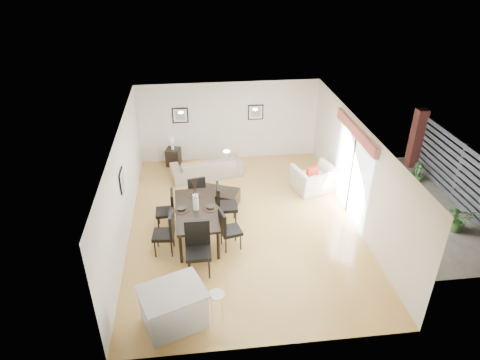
{
  "coord_description": "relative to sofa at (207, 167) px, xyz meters",
  "views": [
    {
      "loc": [
        -1.18,
        -9.37,
        6.73
      ],
      "look_at": [
        -0.04,
        0.4,
        1.13
      ],
      "focal_mm": 32.0,
      "sensor_mm": 36.0,
      "label": 1
    }
  ],
  "objects": [
    {
      "name": "wall_left",
      "position": [
        -2.16,
        -2.78,
        1.02
      ],
      "size": [
        0.04,
        8.0,
        2.7
      ],
      "primitive_type": "cube",
      "color": "silver",
      "rests_on": "ground"
    },
    {
      "name": "framed_print_left_wall",
      "position": [
        -2.13,
        -2.98,
        1.32
      ],
      "size": [
        0.04,
        0.52,
        0.52
      ],
      "rotation": [
        0.0,
        0.0,
        1.57
      ],
      "color": "black",
      "rests_on": "wall_left"
    },
    {
      "name": "vase",
      "position": [
        -0.4,
        -3.22,
        0.88
      ],
      "size": [
        1.13,
        1.74,
        0.88
      ],
      "color": "white",
      "rests_on": "dining_table"
    },
    {
      "name": "courtyard_plant_a",
      "position": [
        6.37,
        -3.71,
        0.04
      ],
      "size": [
        0.73,
        0.65,
        0.73
      ],
      "primitive_type": "imported",
      "rotation": [
        0.0,
        0.0,
        -0.14
      ],
      "color": "#38632A",
      "rests_on": "ground"
    },
    {
      "name": "dining_chair_efar",
      "position": [
        0.31,
        -2.71,
        0.33
      ],
      "size": [
        0.53,
        0.53,
        1.18
      ],
      "rotation": [
        0.0,
        0.0,
        1.57
      ],
      "color": "black",
      "rests_on": "ground"
    },
    {
      "name": "coffee_table",
      "position": [
        0.26,
        -1.73,
        -0.1
      ],
      "size": [
        1.28,
        1.04,
        0.44
      ],
      "primitive_type": "cube",
      "rotation": [
        0.0,
        0.0,
        -0.39
      ],
      "color": "black",
      "rests_on": "ground"
    },
    {
      "name": "ceiling",
      "position": [
        0.84,
        -2.78,
        2.37
      ],
      "size": [
        6.0,
        8.0,
        0.02
      ],
      "primitive_type": "cube",
      "color": "white",
      "rests_on": "wall_back"
    },
    {
      "name": "sofa",
      "position": [
        0.0,
        0.0,
        0.0
      ],
      "size": [
        2.37,
        1.29,
        0.65
      ],
      "primitive_type": "imported",
      "rotation": [
        0.0,
        0.0,
        3.34
      ],
      "color": "gray",
      "rests_on": "ground"
    },
    {
      "name": "dining_table",
      "position": [
        -0.4,
        -3.22,
        0.43
      ],
      "size": [
        1.09,
        2.07,
        0.85
      ],
      "rotation": [
        0.0,
        0.0,
        0.04
      ],
      "color": "black",
      "rests_on": "ground"
    },
    {
      "name": "dining_chair_wnear",
      "position": [
        -1.11,
        -3.73,
        0.3
      ],
      "size": [
        0.55,
        0.55,
        1.13
      ],
      "rotation": [
        0.0,
        0.0,
        -1.66
      ],
      "color": "black",
      "rests_on": "ground"
    },
    {
      "name": "bar_stool",
      "position": [
        -0.08,
        -6.01,
        0.27
      ],
      "size": [
        0.32,
        0.32,
        0.69
      ],
      "color": "white",
      "rests_on": "ground"
    },
    {
      "name": "dining_chair_foot",
      "position": [
        -0.38,
        -1.95,
        0.28
      ],
      "size": [
        0.58,
        0.58,
        1.08
      ],
      "rotation": [
        0.0,
        0.0,
        3.37
      ],
      "color": "black",
      "rests_on": "ground"
    },
    {
      "name": "dining_chair_enear",
      "position": [
        0.32,
        -3.74,
        0.28
      ],
      "size": [
        0.58,
        0.58,
        1.08
      ],
      "rotation": [
        0.0,
        0.0,
        1.8
      ],
      "color": "black",
      "rests_on": "ground"
    },
    {
      "name": "sliding_door",
      "position": [
        3.8,
        -2.48,
        1.34
      ],
      "size": [
        0.12,
        2.7,
        2.57
      ],
      "color": "white",
      "rests_on": "wall_right"
    },
    {
      "name": "armchair",
      "position": [
        3.18,
        -1.27,
        0.06
      ],
      "size": [
        1.44,
        1.34,
        0.78
      ],
      "primitive_type": "imported",
      "rotation": [
        0.0,
        0.0,
        3.43
      ],
      "color": "beige",
      "rests_on": "ground"
    },
    {
      "name": "wall_right",
      "position": [
        3.84,
        -2.78,
        1.02
      ],
      "size": [
        0.04,
        8.0,
        2.7
      ],
      "primitive_type": "cube",
      "color": "silver",
      "rests_on": "ground"
    },
    {
      "name": "courtyard",
      "position": [
        7.01,
        -1.91,
        0.6
      ],
      "size": [
        6.0,
        6.0,
        2.0
      ],
      "color": "gray",
      "rests_on": "ground"
    },
    {
      "name": "wall_back",
      "position": [
        0.84,
        1.22,
        1.02
      ],
      "size": [
        6.0,
        0.04,
        2.7
      ],
      "primitive_type": "cube",
      "color": "silver",
      "rests_on": "ground"
    },
    {
      "name": "wall_front",
      "position": [
        0.84,
        -6.78,
        1.02
      ],
      "size": [
        6.0,
        0.04,
        2.7
      ],
      "primitive_type": "cube",
      "color": "silver",
      "rests_on": "ground"
    },
    {
      "name": "framed_print_back_left",
      "position": [
        -0.76,
        1.19,
        1.32
      ],
      "size": [
        0.52,
        0.04,
        0.52
      ],
      "color": "black",
      "rests_on": "wall_back"
    },
    {
      "name": "framed_print_back_right",
      "position": [
        1.74,
        1.19,
        1.32
      ],
      "size": [
        0.52,
        0.04,
        0.52
      ],
      "color": "black",
      "rests_on": "wall_back"
    },
    {
      "name": "ground",
      "position": [
        0.84,
        -2.78,
        -0.33
      ],
      "size": [
        8.0,
        8.0,
        0.0
      ],
      "primitive_type": "plane",
      "color": "tan",
      "rests_on": "ground"
    },
    {
      "name": "kitchen_island",
      "position": [
        -0.94,
        -6.01,
        0.11
      ],
      "size": [
        1.49,
        1.33,
        0.86
      ],
      "rotation": [
        0.0,
        0.0,
        0.37
      ],
      "color": "#BABBBD",
      "rests_on": "ground"
    },
    {
      "name": "dining_chair_wfar",
      "position": [
        -1.12,
        -2.71,
        0.27
      ],
      "size": [
        0.49,
        0.49,
        1.07
      ],
      "rotation": [
        0.0,
        0.0,
        -1.55
      ],
      "color": "black",
      "rests_on": "ground"
    },
    {
      "name": "side_table",
      "position": [
        -1.07,
        0.9,
        -0.03
      ],
      "size": [
        0.54,
        0.54,
        0.59
      ],
      "primitive_type": "cube",
      "rotation": [
        0.0,
        0.0,
        -0.25
      ],
      "color": "black",
      "rests_on": "ground"
    },
    {
      "name": "table_lamp",
      "position": [
        -1.07,
        0.9,
        0.53
      ],
      "size": [
        0.21,
        0.21,
        0.41
      ],
      "color": "white",
      "rests_on": "side_table"
    },
    {
      "name": "cushion",
      "position": [
        3.07,
        -1.38,
        0.31
      ],
      "size": [
        0.4,
        0.28,
        0.39
      ],
      "primitive_type": "cube",
      "rotation": [
        0.0,
        0.0,
        3.59
      ],
      "color": "#AB2216",
      "rests_on": "armchair"
    },
    {
      "name": "dining_chair_head",
      "position": [
        -0.4,
        -4.46,
        0.38
      ],
      "size": [
        0.57,
        0.57,
        1.27
      ],
      "rotation": [
        0.0,
        0.0,
        -0.0
      ],
      "color": "black",
      "rests_on": "ground"
    },
    {
      "name": "courtyard_plant_b",
      "position": [
        6.54,
        -1.15,
        -0.0
      ],
      "size": [
        0.43,
        0.43,
        0.65
      ],
      "primitive_type": "imported",
      "rotation": [
        0.0,
        0.0,
        0.21
      ],
      "color": "#38632A",
      "rests_on": "ground"
    }
  ]
}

